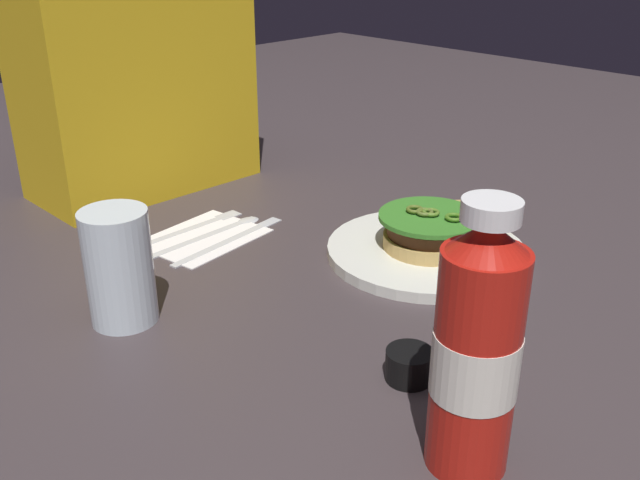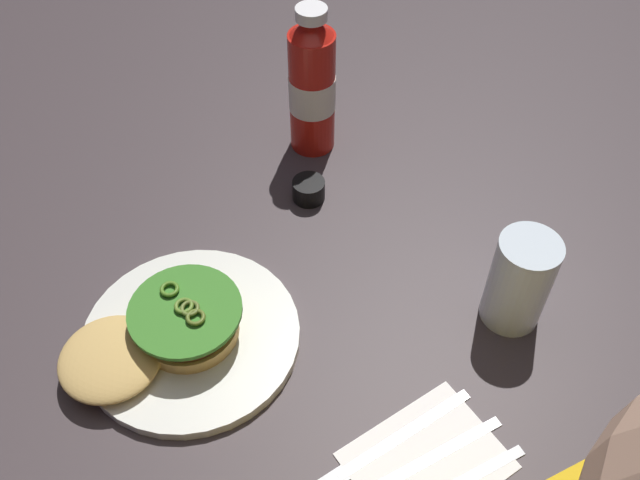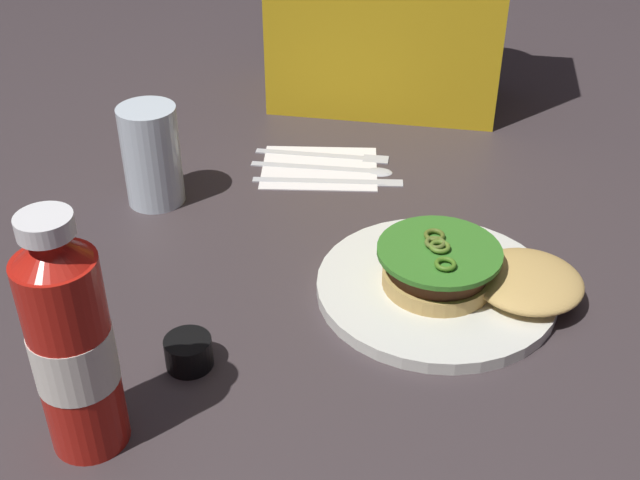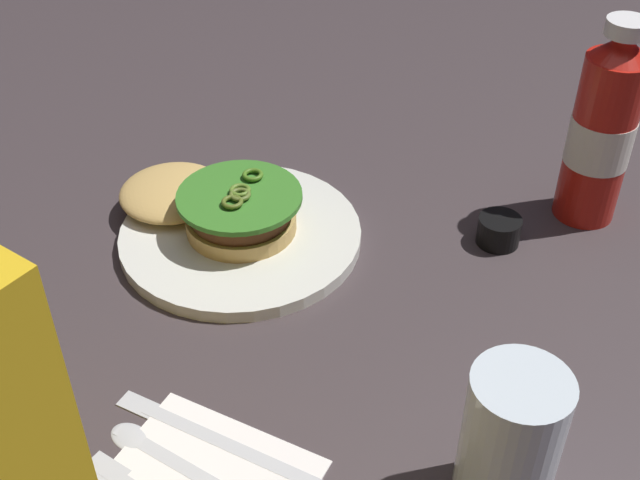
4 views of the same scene
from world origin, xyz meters
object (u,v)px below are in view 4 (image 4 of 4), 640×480
Objects in this scene: water_glass at (510,443)px; condiment_cup at (499,230)px; burger_sandwich at (214,204)px; dinner_plate at (241,235)px; butter_knife at (206,432)px; ketchup_bottle at (602,132)px; spoon_utensil at (178,462)px.

water_glass reaches higher than condiment_cup.
water_glass is at bearing 161.45° from burger_sandwich.
burger_sandwich is 1.70× the size of water_glass.
dinner_plate is 1.28× the size of butter_knife.
ketchup_bottle is (-0.29, -0.26, 0.10)m from dinner_plate.
spoon_utensil is at bearing 74.82° from ketchup_bottle.
ketchup_bottle is at bearing -78.34° from water_glass.
burger_sandwich is 0.29m from butter_knife.
dinner_plate is 5.61× the size of condiment_cup.
ketchup_bottle is at bearing -106.31° from butter_knife.
butter_knife is at bearing 21.21° from water_glass.
ketchup_bottle is (-0.32, -0.26, 0.07)m from burger_sandwich.
butter_knife is at bearing 123.10° from dinner_plate.
dinner_plate is 1.18× the size of burger_sandwich.
butter_knife is (-0.15, 0.22, -0.00)m from dinner_plate.
water_glass is at bearing 159.90° from dinner_plate.
condiment_cup reaches higher than dinner_plate.
ketchup_bottle is 1.78× the size of water_glass.
spoon_utensil is at bearing 78.43° from condiment_cup.
water_glass is 0.25m from butter_knife.
water_glass is at bearing 101.66° from ketchup_bottle.
ketchup_bottle is at bearing -118.06° from condiment_cup.
burger_sandwich is 0.96× the size of ketchup_bottle.
ketchup_bottle reaches higher than condiment_cup.
butter_knife is at bearing -88.54° from spoon_utensil.
condiment_cup is 0.43m from spoon_utensil.
condiment_cup is at bearing 61.94° from ketchup_bottle.
water_glass is at bearing 115.29° from condiment_cup.
burger_sandwich is at bearing -18.55° from water_glass.
ketchup_bottle is 0.41m from water_glass.
ketchup_bottle is 4.96× the size of condiment_cup.
water_glass reaches higher than dinner_plate.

